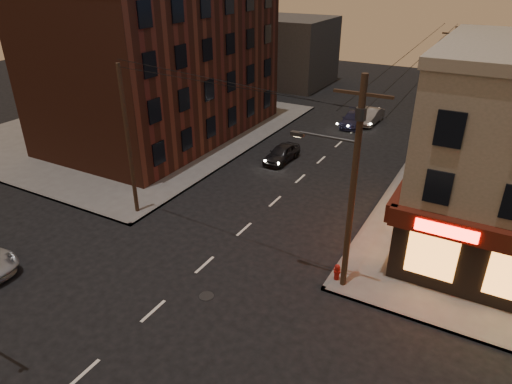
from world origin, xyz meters
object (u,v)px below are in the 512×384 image
Objects in this scene: sedan_mid at (370,116)px; fire_hydrant at (337,271)px; sedan_far at (352,119)px; sedan_near at (282,153)px.

fire_hydrant is (5.76, -24.87, -0.10)m from sedan_mid.
sedan_far is 24.45m from fire_hydrant.
sedan_mid is (3.25, 12.61, 0.04)m from sedan_near.
fire_hydrant is (9.01, -12.27, -0.06)m from sedan_near.
sedan_mid is 5.12× the size of fire_hydrant.
sedan_mid is 1.93m from sedan_far.
sedan_near is 0.91× the size of sedan_mid.
sedan_mid is at bearing 103.04° from fire_hydrant.
sedan_far reaches higher than fire_hydrant.
sedan_near is at bearing 126.30° from fire_hydrant.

